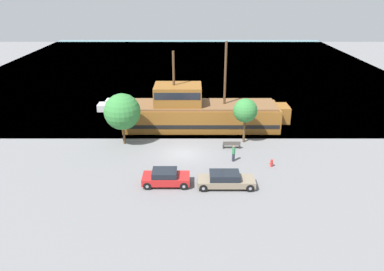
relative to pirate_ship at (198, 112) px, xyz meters
name	(u,v)px	position (x,y,z in m)	size (l,w,h in m)	color
ground_plane	(182,153)	(-1.78, -7.64, -1.94)	(160.00, 160.00, 0.00)	slate
water_surface	(187,66)	(-1.78, 36.36, -1.94)	(80.00, 80.00, 0.00)	slate
pirate_ship	(198,112)	(0.00, 0.00, 0.00)	(19.82, 5.05, 10.39)	brown
moored_boat_dockside	(116,106)	(-11.29, 6.67, -1.34)	(5.20, 1.90, 1.56)	silver
parked_car_curb_front	(165,178)	(-3.10, -14.15, -1.24)	(4.12, 1.96, 1.40)	#B21E1E
parked_car_curb_mid	(225,180)	(2.09, -14.53, -1.25)	(4.94, 1.88, 1.38)	#7F705B
fire_hydrant	(271,163)	(6.87, -10.64, -1.53)	(0.42, 0.25, 0.76)	red
bench_promenade_east	(231,145)	(3.42, -6.37, -1.50)	(1.87, 0.45, 0.85)	#4C4742
pedestrian_walking_near	(233,153)	(3.30, -9.45, -1.08)	(0.32, 0.32, 1.70)	#232838
tree_row_east	(122,112)	(-8.26, -5.07, 1.77)	(3.91, 3.91, 5.67)	brown
tree_row_mideast	(245,111)	(4.94, -4.62, 1.73)	(2.62, 2.62, 5.01)	brown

